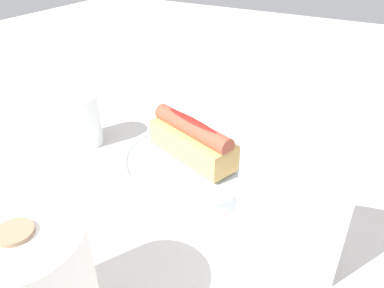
% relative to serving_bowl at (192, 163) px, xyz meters
% --- Properties ---
extents(ground_plane, '(2.40, 2.40, 0.00)m').
position_rel_serving_bowl_xyz_m(ground_plane, '(-0.01, -0.01, -0.02)').
color(ground_plane, beige).
extents(serving_bowl, '(0.23, 0.23, 0.03)m').
position_rel_serving_bowl_xyz_m(serving_bowl, '(0.00, 0.00, 0.00)').
color(serving_bowl, silver).
rests_on(serving_bowl, ground_plane).
extents(hotdog_front, '(0.16, 0.10, 0.06)m').
position_rel_serving_bowl_xyz_m(hotdog_front, '(0.00, 0.00, 0.04)').
color(hotdog_front, tan).
rests_on(hotdog_front, serving_bowl).
extents(water_glass, '(0.07, 0.07, 0.09)m').
position_rel_serving_bowl_xyz_m(water_glass, '(0.21, 0.02, 0.02)').
color(water_glass, white).
rests_on(water_glass, ground_plane).
extents(napkin_box, '(0.12, 0.07, 0.15)m').
position_rel_serving_bowl_xyz_m(napkin_box, '(-0.18, 0.10, 0.06)').
color(napkin_box, white).
rests_on(napkin_box, ground_plane).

